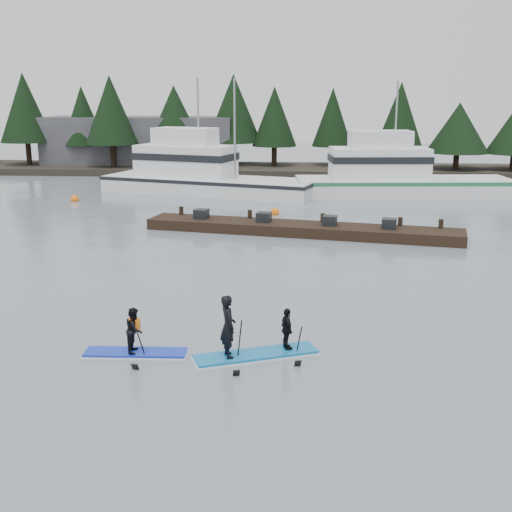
# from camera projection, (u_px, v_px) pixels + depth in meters

# --- Properties ---
(ground) EXTENTS (160.00, 160.00, 0.00)m
(ground) POSITION_uv_depth(u_px,v_px,m) (241.00, 342.00, 18.88)
(ground) COLOR slate
(ground) RESTS_ON ground
(far_shore) EXTENTS (70.00, 8.00, 0.60)m
(far_shore) POSITION_uv_depth(u_px,v_px,m) (285.00, 170.00, 59.41)
(far_shore) COLOR #2D281E
(far_shore) RESTS_ON ground
(treeline) EXTENTS (60.00, 4.00, 8.00)m
(treeline) POSITION_uv_depth(u_px,v_px,m) (285.00, 173.00, 59.49)
(treeline) COLOR black
(treeline) RESTS_ON ground
(waterfront_building) EXTENTS (18.00, 6.00, 5.00)m
(waterfront_building) POSITION_uv_depth(u_px,v_px,m) (141.00, 143.00, 61.82)
(waterfront_building) COLOR #4C4C51
(waterfront_building) RESTS_ON ground
(fishing_boat_large) EXTENTS (16.44, 8.84, 9.15)m
(fishing_boat_large) POSITION_uv_depth(u_px,v_px,m) (203.00, 184.00, 47.30)
(fishing_boat_large) COLOR silver
(fishing_boat_large) RESTS_ON ground
(fishing_boat_medium) EXTENTS (15.63, 5.72, 8.99)m
(fishing_boat_medium) POSITION_uv_depth(u_px,v_px,m) (397.00, 186.00, 46.33)
(fishing_boat_medium) COLOR silver
(fishing_boat_medium) RESTS_ON ground
(floating_dock) EXTENTS (16.58, 5.41, 0.55)m
(floating_dock) POSITION_uv_depth(u_px,v_px,m) (301.00, 229.00, 33.36)
(floating_dock) COLOR black
(floating_dock) RESTS_ON ground
(buoy_a) EXTENTS (0.56, 0.56, 0.56)m
(buoy_a) POSITION_uv_depth(u_px,v_px,m) (75.00, 201.00, 43.69)
(buoy_a) COLOR orange
(buoy_a) RESTS_ON ground
(buoy_c) EXTENTS (0.63, 0.63, 0.63)m
(buoy_c) POSITION_uv_depth(u_px,v_px,m) (442.00, 198.00, 44.96)
(buoy_c) COLOR orange
(buoy_c) RESTS_ON ground
(buoy_b) EXTENTS (0.52, 0.52, 0.52)m
(buoy_b) POSITION_uv_depth(u_px,v_px,m) (275.00, 215.00, 38.83)
(buoy_b) COLOR orange
(buoy_b) RESTS_ON ground
(paddleboard_solo) EXTENTS (2.87, 1.05, 1.85)m
(paddleboard_solo) POSITION_uv_depth(u_px,v_px,m) (135.00, 338.00, 17.83)
(paddleboard_solo) COLOR #132DB2
(paddleboard_solo) RESTS_ON ground
(paddleboard_duo) EXTENTS (3.51, 2.04, 2.35)m
(paddleboard_duo) POSITION_uv_depth(u_px,v_px,m) (251.00, 336.00, 17.61)
(paddleboard_duo) COLOR #116AA5
(paddleboard_duo) RESTS_ON ground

